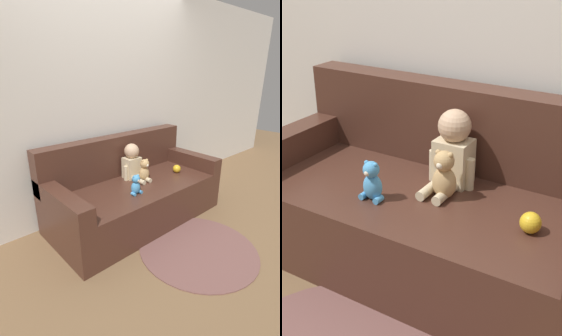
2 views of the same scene
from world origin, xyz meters
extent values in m
plane|color=brown|center=(0.00, 0.00, 0.00)|extent=(12.00, 12.00, 0.00)
cube|color=silver|center=(0.00, 0.54, 1.30)|extent=(8.00, 0.05, 2.60)
cube|color=#47281E|center=(0.00, 0.00, 0.23)|extent=(1.97, 0.92, 0.45)
cube|color=#47281E|center=(0.00, 0.37, 0.69)|extent=(1.97, 0.18, 0.48)
cube|color=#47281E|center=(-0.90, 0.00, 0.54)|extent=(0.16, 0.92, 0.18)
cube|color=beige|center=(0.07, 0.16, 0.58)|extent=(0.18, 0.15, 0.24)
sphere|color=tan|center=(0.07, 0.16, 0.78)|extent=(0.17, 0.17, 0.17)
cylinder|color=beige|center=(0.02, -0.01, 0.48)|extent=(0.05, 0.19, 0.05)
cylinder|color=beige|center=(0.11, -0.01, 0.48)|extent=(0.05, 0.19, 0.05)
cylinder|color=beige|center=(-0.04, 0.14, 0.54)|extent=(0.05, 0.05, 0.17)
cylinder|color=beige|center=(0.17, 0.14, 0.54)|extent=(0.05, 0.05, 0.17)
ellipsoid|color=tan|center=(0.10, -0.01, 0.54)|extent=(0.13, 0.10, 0.17)
sphere|color=tan|center=(0.10, -0.02, 0.66)|extent=(0.10, 0.10, 0.10)
sphere|color=tan|center=(0.07, -0.02, 0.70)|extent=(0.03, 0.03, 0.03)
sphere|color=tan|center=(0.14, -0.02, 0.70)|extent=(0.03, 0.03, 0.03)
sphere|color=beige|center=(0.10, -0.06, 0.65)|extent=(0.04, 0.04, 0.04)
ellipsoid|color=#4C9EDB|center=(-0.19, -0.20, 0.52)|extent=(0.10, 0.08, 0.14)
sphere|color=#4C9EDB|center=(-0.19, -0.21, 0.62)|extent=(0.08, 0.08, 0.08)
sphere|color=#4C9EDB|center=(-0.22, -0.21, 0.65)|extent=(0.02, 0.02, 0.02)
sphere|color=#4C9EDB|center=(-0.17, -0.21, 0.65)|extent=(0.02, 0.02, 0.02)
sphere|color=beige|center=(-0.19, -0.24, 0.61)|extent=(0.03, 0.03, 0.03)
cylinder|color=#4C9EDB|center=(-0.24, -0.22, 0.47)|extent=(0.03, 0.05, 0.03)
cylinder|color=#4C9EDB|center=(-0.15, -0.22, 0.47)|extent=(0.03, 0.05, 0.03)
sphere|color=gold|center=(0.58, -0.09, 0.50)|extent=(0.10, 0.10, 0.10)
camera|label=1|loc=(-1.78, -2.03, 1.63)|focal=28.00mm
camera|label=2|loc=(1.07, -1.83, 1.60)|focal=50.00mm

